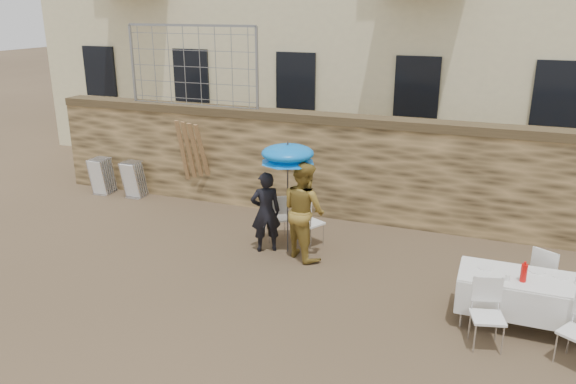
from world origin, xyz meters
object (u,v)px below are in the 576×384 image
(woman_dress, at_px, (304,210))
(man_suit, at_px, (266,212))
(umbrella, at_px, (288,157))
(couple_chair_right, at_px, (311,221))
(chair_stack_right, at_px, (138,177))
(banquet_table, at_px, (537,282))
(table_chair_front_left, at_px, (488,316))
(table_chair_back, at_px, (547,276))
(soda_bottle, at_px, (524,273))
(couple_chair_left, at_px, (277,217))
(chair_stack_left, at_px, (107,173))

(woman_dress, bearing_deg, man_suit, 34.45)
(umbrella, xyz_separation_m, couple_chair_right, (0.30, 0.45, -1.36))
(couple_chair_right, xyz_separation_m, chair_stack_right, (-4.88, 1.31, -0.02))
(banquet_table, bearing_deg, umbrella, 164.08)
(umbrella, relative_size, banquet_table, 0.93)
(woman_dress, distance_m, umbrella, 1.01)
(man_suit, bearing_deg, woman_dress, 147.56)
(couple_chair_right, height_order, table_chair_front_left, same)
(couple_chair_right, distance_m, chair_stack_right, 5.05)
(woman_dress, distance_m, table_chair_back, 4.11)
(banquet_table, relative_size, soda_bottle, 8.08)
(umbrella, xyz_separation_m, table_chair_back, (4.43, -0.41, -1.36))
(man_suit, bearing_deg, table_chair_front_left, 122.82)
(couple_chair_left, distance_m, chair_stack_right, 4.38)
(banquet_table, bearing_deg, man_suit, 166.56)
(umbrella, bearing_deg, chair_stack_left, 162.24)
(banquet_table, bearing_deg, table_chair_front_left, -128.66)
(table_chair_back, bearing_deg, umbrella, 23.24)
(couple_chair_left, relative_size, chair_stack_right, 1.04)
(banquet_table, distance_m, chair_stack_right, 9.30)
(woman_dress, xyz_separation_m, couple_chair_left, (-0.75, 0.55, -0.43))
(banquet_table, bearing_deg, couple_chair_left, 160.31)
(couple_chair_left, relative_size, couple_chair_right, 1.00)
(couple_chair_right, bearing_deg, table_chair_front_left, 171.33)
(woman_dress, relative_size, chair_stack_left, 1.97)
(umbrella, relative_size, soda_bottle, 7.54)
(woman_dress, xyz_separation_m, chair_stack_left, (-5.83, 1.86, -0.45))
(couple_chair_right, xyz_separation_m, table_chair_back, (4.13, -0.86, 0.00))
(umbrella, bearing_deg, couple_chair_right, 56.31)
(chair_stack_left, bearing_deg, banquet_table, -16.96)
(woman_dress, bearing_deg, couple_chair_right, -50.36)
(table_chair_back, xyz_separation_m, chair_stack_left, (-9.91, 2.16, -0.02))
(chair_stack_left, bearing_deg, couple_chair_right, -12.73)
(umbrella, distance_m, couple_chair_left, 1.49)
(soda_bottle, height_order, chair_stack_left, soda_bottle)
(man_suit, relative_size, couple_chair_left, 1.61)
(woman_dress, height_order, table_chair_back, woman_dress)
(umbrella, bearing_deg, chair_stack_right, 159.03)
(umbrella, xyz_separation_m, chair_stack_right, (-4.58, 1.76, -1.38))
(woman_dress, xyz_separation_m, couple_chair_right, (-0.05, 0.55, -0.43))
(soda_bottle, height_order, table_chair_back, soda_bottle)
(man_suit, bearing_deg, soda_bottle, 131.72)
(couple_chair_right, xyz_separation_m, table_chair_front_left, (3.33, -2.41, 0.00))
(man_suit, height_order, woman_dress, woman_dress)
(man_suit, relative_size, table_chair_front_left, 1.61)
(banquet_table, height_order, chair_stack_left, chair_stack_left)
(woman_dress, bearing_deg, banquet_table, -161.47)
(man_suit, bearing_deg, table_chair_back, 143.94)
(table_chair_front_left, distance_m, table_chair_back, 1.74)
(table_chair_back, bearing_deg, man_suit, 24.86)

